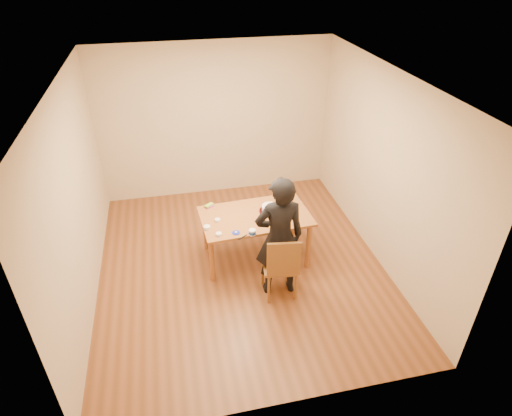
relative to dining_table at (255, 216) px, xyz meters
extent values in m
cube|color=brown|center=(-0.24, -0.13, -0.73)|extent=(4.00, 4.50, 0.00)
cube|color=silver|center=(-0.24, -0.13, 1.97)|extent=(4.00, 4.50, 0.00)
cube|color=#C9B48B|center=(-0.24, 2.12, 0.62)|extent=(4.00, 0.00, 2.70)
cube|color=#C9B48B|center=(-2.24, -0.13, 0.62)|extent=(0.00, 4.50, 2.70)
cube|color=#C9B48B|center=(1.76, -0.13, 0.62)|extent=(0.00, 4.50, 2.70)
cube|color=brown|center=(0.00, 0.00, 0.00)|extent=(1.57, 0.99, 0.04)
cube|color=brown|center=(0.15, -0.78, -0.28)|extent=(0.47, 0.47, 0.04)
cylinder|color=#AD0B21|center=(0.22, 0.05, 0.03)|extent=(0.30, 0.30, 0.02)
cylinder|color=white|center=(0.22, 0.05, 0.08)|extent=(0.22, 0.22, 0.07)
ellipsoid|color=white|center=(0.22, 0.05, 0.13)|extent=(0.22, 0.22, 0.03)
cylinder|color=white|center=(-0.14, -0.45, 0.06)|extent=(0.09, 0.09, 0.08)
cylinder|color=#1925A4|center=(-0.34, -0.36, 0.02)|extent=(0.11, 0.11, 0.01)
ellipsoid|color=white|center=(-0.34, -0.36, 0.04)|extent=(0.04, 0.04, 0.02)
cylinder|color=white|center=(-0.57, -0.37, 0.04)|extent=(0.08, 0.08, 0.04)
cylinder|color=white|center=(-0.54, -0.04, 0.04)|extent=(0.08, 0.08, 0.04)
cylinder|color=white|center=(-0.70, -0.18, 0.04)|extent=(0.09, 0.09, 0.04)
cube|color=#EB37C1|center=(-0.60, 0.35, 0.03)|extent=(0.14, 0.11, 0.02)
cube|color=green|center=(-0.60, 0.36, 0.05)|extent=(0.15, 0.13, 0.02)
cube|color=black|center=(-0.27, -0.48, 0.02)|extent=(0.14, 0.10, 0.01)
imported|color=black|center=(0.15, -0.73, 0.13)|extent=(0.64, 0.44, 1.72)
camera|label=1|loc=(-1.06, -4.88, 3.32)|focal=30.00mm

